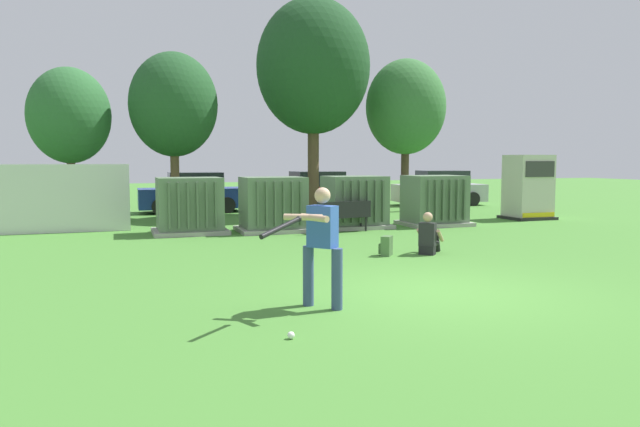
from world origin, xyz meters
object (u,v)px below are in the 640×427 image
transformer_mid_west (273,205)px  transformer_east (434,201)px  parked_car_leftmost (57,196)px  parked_car_right_of_center (315,191)px  transformer_west (190,206)px  batter (320,241)px  parked_car_rightmost (440,189)px  backpack (386,246)px  park_bench (343,214)px  sports_ball (291,335)px  generator_enclosure (528,187)px  seated_spectator (429,237)px  transformer_mid_east (354,203)px  parked_car_left_of_center (193,194)px

transformer_mid_west → transformer_east: size_ratio=1.00×
parked_car_leftmost → parked_car_right_of_center: size_ratio=1.04×
transformer_west → parked_car_leftmost: (-4.10, 7.07, -0.04)m
transformer_east → transformer_mid_west: bearing=179.1°
batter → parked_car_rightmost: (11.73, 16.77, -0.22)m
batter → backpack: batter is taller
parked_car_right_of_center → parked_car_rightmost: same height
park_bench → transformer_east: bearing=13.4°
parked_car_leftmost → backpack: bearing=-58.4°
transformer_west → batter: size_ratio=1.21×
parked_car_leftmost → parked_car_rightmost: (16.55, 0.18, 0.00)m
park_bench → transformer_west: bearing=164.1°
batter → sports_ball: size_ratio=19.33×
generator_enclosure → parked_car_rightmost: (0.42, 6.89, -0.38)m
generator_enclosure → parked_car_leftmost: generator_enclosure is taller
transformer_mid_west → transformer_east: 5.39m
transformer_west → batter: 9.56m
parked_car_right_of_center → transformer_east: bearing=-78.6°
transformer_east → sports_ball: size_ratio=23.33×
parked_car_leftmost → sports_ball: bearing=-77.4°
park_bench → backpack: size_ratio=4.18×
transformer_mid_west → parked_car_rightmost: bearing=36.9°
park_bench → parked_car_rightmost: bearing=46.0°
generator_enclosure → park_bench: 7.93m
backpack → transformer_mid_west: bearing=103.4°
transformer_mid_west → park_bench: 2.09m
transformer_west → generator_enclosure: 12.03m
transformer_west → transformer_mid_west: size_ratio=1.00×
seated_spectator → parked_car_right_of_center: (1.59, 12.89, 0.38)m
transformer_west → park_bench: (4.27, -1.22, -0.25)m
generator_enclosure → parked_car_rightmost: 6.91m
generator_enclosure → backpack: 10.27m
transformer_east → parked_car_right_of_center: 7.81m
transformer_mid_east → park_bench: transformer_mid_east is taller
transformer_mid_east → seated_spectator: transformer_mid_east is taller
parked_car_rightmost → sports_ball: bearing=-124.8°
parked_car_leftmost → generator_enclosure: bearing=-22.6°
generator_enclosure → transformer_west: bearing=-178.3°
transformer_mid_west → seated_spectator: size_ratio=2.18×
transformer_west → sports_ball: size_ratio=23.33×
generator_enclosure → parked_car_right_of_center: size_ratio=0.54×
transformer_east → parked_car_left_of_center: (-6.84, 7.51, -0.04)m
parked_car_leftmost → batter: bearing=-73.8°
park_bench → seated_spectator: (0.39, -4.40, -0.16)m
seated_spectator → backpack: (-1.01, 0.09, -0.16)m
transformer_mid_east → parked_car_right_of_center: same height
transformer_mid_west → parked_car_leftmost: (-6.51, 7.36, -0.04)m
parked_car_left_of_center → parked_car_rightmost: same height
transformer_east → seated_spectator: 6.12m
transformer_mid_west → transformer_mid_east: 2.68m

